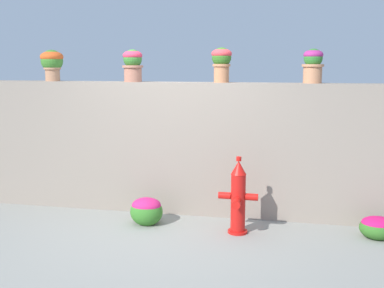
# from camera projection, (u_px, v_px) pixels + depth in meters

# --- Properties ---
(ground_plane) EXTENTS (24.00, 24.00, 0.00)m
(ground_plane) POSITION_uv_depth(u_px,v_px,m) (153.00, 239.00, 5.49)
(ground_plane) COLOR gray
(stone_wall) EXTENTS (6.60, 0.30, 1.77)m
(stone_wall) POSITION_uv_depth(u_px,v_px,m) (175.00, 148.00, 6.37)
(stone_wall) COLOR gray
(stone_wall) RESTS_ON ground
(potted_plant_1) EXTENTS (0.31, 0.31, 0.43)m
(potted_plant_1) POSITION_uv_depth(u_px,v_px,m) (52.00, 62.00, 6.51)
(potted_plant_1) COLOR tan
(potted_plant_1) RESTS_ON stone_wall
(potted_plant_2) EXTENTS (0.28, 0.28, 0.43)m
(potted_plant_2) POSITION_uv_depth(u_px,v_px,m) (133.00, 63.00, 6.26)
(potted_plant_2) COLOR #AF6E57
(potted_plant_2) RESTS_ON stone_wall
(potted_plant_3) EXTENTS (0.26, 0.26, 0.45)m
(potted_plant_3) POSITION_uv_depth(u_px,v_px,m) (222.00, 61.00, 6.05)
(potted_plant_3) COLOR #BB774F
(potted_plant_3) RESTS_ON stone_wall
(potted_plant_4) EXTENTS (0.27, 0.27, 0.43)m
(potted_plant_4) POSITION_uv_depth(u_px,v_px,m) (313.00, 63.00, 5.86)
(potted_plant_4) COLOR tan
(potted_plant_4) RESTS_ON stone_wall
(fire_hydrant) EXTENTS (0.47, 0.37, 0.94)m
(fire_hydrant) POSITION_uv_depth(u_px,v_px,m) (238.00, 199.00, 5.61)
(fire_hydrant) COLOR red
(fire_hydrant) RESTS_ON ground
(flower_bush_left) EXTENTS (0.41, 0.37, 0.27)m
(flower_bush_left) POSITION_uv_depth(u_px,v_px,m) (378.00, 227.00, 5.50)
(flower_bush_left) COLOR #336A23
(flower_bush_left) RESTS_ON ground
(flower_bush_right) EXTENTS (0.42, 0.37, 0.36)m
(flower_bush_right) POSITION_uv_depth(u_px,v_px,m) (146.00, 210.00, 5.97)
(flower_bush_right) COLOR #377928
(flower_bush_right) RESTS_ON ground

